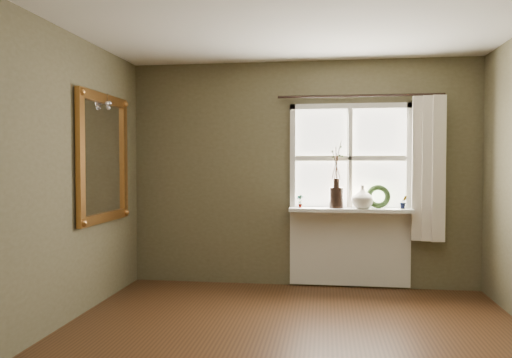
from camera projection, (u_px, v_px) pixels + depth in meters
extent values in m
cube|color=brown|center=(302.00, 174.00, 5.82)|extent=(4.00, 0.10, 2.60)
cube|color=brown|center=(20.00, 180.00, 3.83)|extent=(0.10, 4.50, 2.60)
cube|color=brown|center=(219.00, 214.00, 1.27)|extent=(4.00, 0.10, 2.60)
cube|color=silver|center=(350.00, 210.00, 5.68)|extent=(1.36, 0.06, 0.06)
cube|color=silver|center=(350.00, 106.00, 5.64)|extent=(1.36, 0.06, 0.06)
cube|color=silver|center=(293.00, 158.00, 5.75)|extent=(0.06, 0.06, 1.24)
cube|color=silver|center=(409.00, 158.00, 5.57)|extent=(0.06, 0.06, 1.24)
cube|color=silver|center=(350.00, 158.00, 5.66)|extent=(1.24, 0.05, 0.04)
cube|color=silver|center=(350.00, 158.00, 5.66)|extent=(0.04, 0.05, 1.12)
cube|color=white|center=(321.00, 133.00, 5.72)|extent=(0.59, 0.01, 0.53)
cube|color=white|center=(379.00, 132.00, 5.63)|extent=(0.59, 0.01, 0.53)
cube|color=white|center=(321.00, 184.00, 5.74)|extent=(0.59, 0.01, 0.53)
cube|color=white|center=(379.00, 184.00, 5.65)|extent=(0.59, 0.01, 0.53)
cube|color=silver|center=(350.00, 210.00, 5.58)|extent=(1.36, 0.26, 0.04)
cube|color=silver|center=(349.00, 247.00, 5.71)|extent=(1.36, 0.04, 0.88)
cylinder|color=black|center=(336.00, 198.00, 5.60)|extent=(0.19, 0.19, 0.23)
imported|color=silver|center=(362.00, 197.00, 5.56)|extent=(0.28, 0.28, 0.26)
torus|color=#273D1B|center=(378.00, 199.00, 5.58)|extent=(0.28, 0.13, 0.28)
imported|color=#273D1B|center=(300.00, 201.00, 5.66)|extent=(0.09, 0.08, 0.15)
imported|color=#273D1B|center=(403.00, 202.00, 5.50)|extent=(0.10, 0.09, 0.15)
cube|color=beige|center=(428.00, 169.00, 5.46)|extent=(0.36, 0.12, 1.59)
cylinder|color=black|center=(360.00, 96.00, 5.58)|extent=(1.84, 0.03, 0.03)
cube|color=white|center=(103.00, 158.00, 5.07)|extent=(0.02, 0.90, 1.11)
cube|color=#A96D32|center=(103.00, 99.00, 5.05)|extent=(0.05, 1.09, 0.09)
cube|color=#A96D32|center=(105.00, 217.00, 5.09)|extent=(0.05, 1.09, 0.09)
cube|color=#A96D32|center=(80.00, 158.00, 4.58)|extent=(0.05, 0.09, 1.11)
cube|color=#A96D32|center=(124.00, 159.00, 5.56)|extent=(0.05, 0.09, 1.11)
sphere|color=silver|center=(107.00, 103.00, 5.01)|extent=(0.04, 0.04, 0.04)
sphere|color=silver|center=(108.00, 108.00, 5.05)|extent=(0.04, 0.04, 0.04)
sphere|color=silver|center=(109.00, 103.00, 5.07)|extent=(0.04, 0.04, 0.04)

